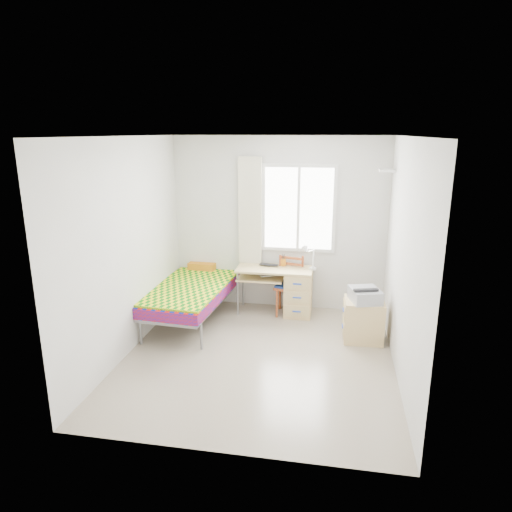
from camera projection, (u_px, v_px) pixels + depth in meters
The scene contains 17 objects.
floor at pixel (259, 357), 5.55m from camera, with size 3.50×3.50×0.00m, color #BCAD93.
ceiling at pixel (259, 136), 4.86m from camera, with size 3.50×3.50×0.00m, color white.
wall_back at pixel (278, 224), 6.87m from camera, with size 3.20×3.20×0.00m, color silver.
wall_left at pixel (128, 248), 5.47m from camera, with size 3.50×3.50×0.00m, color silver.
wall_right at pixel (404, 260), 4.93m from camera, with size 3.50×3.50×0.00m, color silver.
window at pixel (299, 209), 6.73m from camera, with size 1.10×0.04×1.30m.
curtain at pixel (250, 214), 6.83m from camera, with size 0.35×0.05×1.70m, color beige.
floating_shelf at pixel (387, 170), 6.06m from camera, with size 0.20×0.32×0.03m, color white.
bed at pixel (194, 287), 6.67m from camera, with size 1.15×2.20×0.92m.
desk at pixel (294, 289), 6.77m from camera, with size 1.12×0.51×0.70m.
chair at pixel (291, 282), 6.78m from camera, with size 0.46×0.46×0.87m.
cabinet at pixel (363, 320), 5.95m from camera, with size 0.52×0.46×0.55m.
printer at pixel (365, 295), 5.82m from camera, with size 0.45×0.49×0.17m.
laptop at pixel (268, 266), 6.82m from camera, with size 0.28×0.18×0.02m, color black.
pen_cup at pixel (283, 262), 6.85m from camera, with size 0.08×0.08×0.10m, color orange.
task_lamp at pixel (309, 255), 6.51m from camera, with size 0.22×0.32×0.40m.
book at pixel (259, 275), 6.78m from camera, with size 0.16×0.22×0.02m, color gray.
Camera 1 is at (0.85, -4.95, 2.65)m, focal length 32.00 mm.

